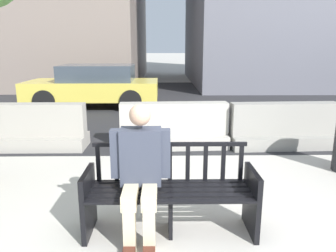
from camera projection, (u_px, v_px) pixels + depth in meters
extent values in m
plane|color=#B7B2A8|center=(184.00, 249.00, 3.06)|extent=(200.00, 200.00, 0.00)
cube|color=#28282B|center=(168.00, 101.00, 11.52)|extent=(120.00, 12.00, 0.01)
cube|color=black|center=(88.00, 202.00, 3.27)|extent=(0.05, 0.51, 0.66)
cube|color=black|center=(252.00, 201.00, 3.29)|extent=(0.05, 0.51, 0.66)
cube|color=black|center=(170.00, 211.00, 3.30)|extent=(0.04, 0.32, 0.45)
cube|color=black|center=(171.00, 202.00, 3.03)|extent=(1.60, 0.07, 0.02)
cube|color=black|center=(171.00, 196.00, 3.14)|extent=(1.60, 0.07, 0.02)
cube|color=black|center=(170.00, 191.00, 3.25)|extent=(1.60, 0.07, 0.02)
cube|color=black|center=(170.00, 186.00, 3.36)|extent=(1.60, 0.07, 0.02)
cube|color=black|center=(170.00, 182.00, 3.47)|extent=(1.60, 0.07, 0.02)
cube|color=black|center=(170.00, 144.00, 3.39)|extent=(1.60, 0.04, 0.04)
cube|color=black|center=(98.00, 164.00, 3.43)|extent=(0.04, 0.03, 0.38)
cube|color=black|center=(116.00, 164.00, 3.43)|extent=(0.04, 0.03, 0.38)
cube|color=black|center=(134.00, 164.00, 3.43)|extent=(0.04, 0.03, 0.38)
cube|color=black|center=(152.00, 164.00, 3.43)|extent=(0.04, 0.03, 0.38)
cube|color=black|center=(170.00, 163.00, 3.44)|extent=(0.04, 0.03, 0.38)
cube|color=black|center=(188.00, 163.00, 3.44)|extent=(0.04, 0.03, 0.38)
cube|color=black|center=(205.00, 163.00, 3.44)|extent=(0.04, 0.03, 0.38)
cube|color=black|center=(223.00, 163.00, 3.45)|extent=(0.04, 0.03, 0.38)
cube|color=black|center=(241.00, 163.00, 3.45)|extent=(0.04, 0.03, 0.38)
cube|color=black|center=(86.00, 174.00, 3.17)|extent=(0.05, 0.46, 0.03)
cube|color=black|center=(254.00, 173.00, 3.20)|extent=(0.05, 0.46, 0.03)
cube|color=#383D4C|center=(141.00, 156.00, 3.23)|extent=(0.40, 0.24, 0.56)
sphere|color=tan|center=(140.00, 115.00, 3.12)|extent=(0.21, 0.21, 0.21)
cube|color=#C6B793|center=(131.00, 195.00, 3.09)|extent=(0.14, 0.44, 0.14)
cube|color=#C6B793|center=(150.00, 195.00, 3.09)|extent=(0.14, 0.44, 0.14)
cube|color=#C6B793|center=(130.00, 229.00, 2.99)|extent=(0.11, 0.11, 0.45)
cube|color=#C6B793|center=(149.00, 229.00, 2.99)|extent=(0.11, 0.11, 0.45)
cube|color=#4C2319|center=(129.00, 252.00, 2.95)|extent=(0.11, 0.26, 0.08)
cube|color=#4C2319|center=(149.00, 252.00, 2.96)|extent=(0.11, 0.26, 0.08)
cube|color=#383D4C|center=(116.00, 153.00, 3.19)|extent=(0.09, 0.12, 0.48)
cube|color=#383D4C|center=(166.00, 153.00, 3.20)|extent=(0.09, 0.12, 0.48)
cube|color=#ADA89E|center=(174.00, 140.00, 6.21)|extent=(2.03, 0.77, 0.24)
cube|color=#ADA89E|center=(174.00, 119.00, 6.11)|extent=(2.01, 0.39, 0.60)
cube|color=#9E998E|center=(32.00, 142.00, 6.09)|extent=(2.00, 0.69, 0.24)
cube|color=#9E998E|center=(30.00, 120.00, 6.00)|extent=(2.00, 0.31, 0.60)
cube|color=gray|center=(282.00, 140.00, 6.19)|extent=(2.03, 0.77, 0.24)
cube|color=gray|center=(284.00, 119.00, 6.09)|extent=(2.01, 0.39, 0.60)
cube|color=#DBC64C|center=(93.00, 90.00, 10.24)|extent=(4.02, 1.81, 0.56)
cube|color=#38424C|center=(98.00, 73.00, 10.12)|extent=(2.19, 1.59, 0.48)
cylinder|color=black|center=(44.00, 101.00, 9.45)|extent=(0.64, 0.22, 0.64)
cylinder|color=black|center=(62.00, 93.00, 11.10)|extent=(0.64, 0.22, 0.64)
cylinder|color=black|center=(131.00, 101.00, 9.49)|extent=(0.64, 0.22, 0.64)
cylinder|color=black|center=(135.00, 93.00, 11.14)|extent=(0.64, 0.22, 0.64)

